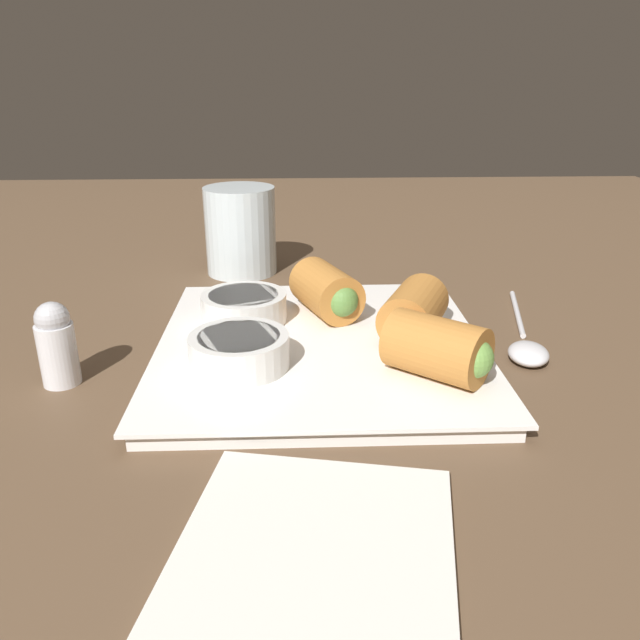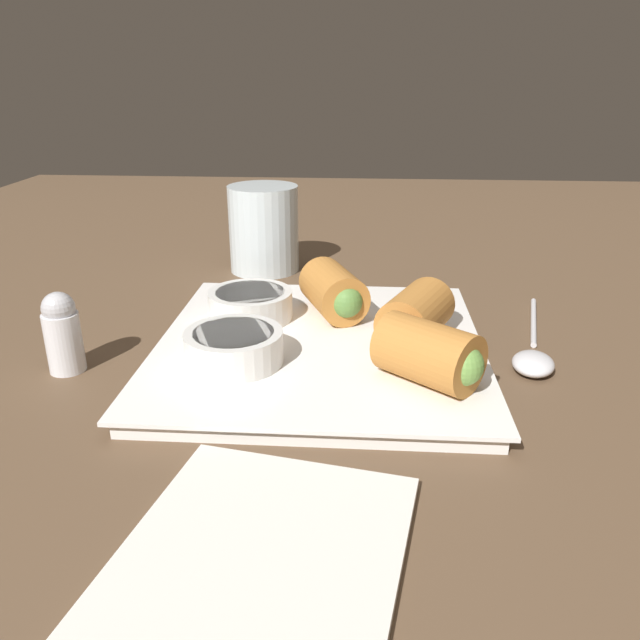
{
  "view_description": "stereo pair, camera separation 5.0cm",
  "coord_description": "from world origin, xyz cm",
  "views": [
    {
      "loc": [
        -44.32,
        3.78,
        23.88
      ],
      "look_at": [
        1.55,
        1.96,
        5.24
      ],
      "focal_mm": 35.0,
      "sensor_mm": 36.0,
      "label": 1
    },
    {
      "loc": [
        -44.24,
        -1.23,
        23.88
      ],
      "look_at": [
        1.55,
        1.96,
        5.24
      ],
      "focal_mm": 35.0,
      "sensor_mm": 36.0,
      "label": 2
    }
  ],
  "objects": [
    {
      "name": "roll_front_right",
      "position": [
        1.7,
        -5.45,
        5.68
      ],
      "size": [
        7.96,
        6.75,
        4.36
      ],
      "color": "#B77533",
      "rests_on": "serving_plate"
    },
    {
      "name": "dipping_bowl_far",
      "position": [
        -2.92,
        8.02,
        4.84
      ],
      "size": [
        7.3,
        7.3,
        2.46
      ],
      "color": "silver",
      "rests_on": "serving_plate"
    },
    {
      "name": "salt_shaker",
      "position": [
        -2.18,
        21.35,
        5.2
      ],
      "size": [
        2.73,
        2.73,
        6.42
      ],
      "color": "silver",
      "rests_on": "table_surface"
    },
    {
      "name": "roll_back_left",
      "position": [
        -5.26,
        -6.26,
        5.68
      ],
      "size": [
        7.66,
        8.0,
        4.36
      ],
      "color": "#B77533",
      "rests_on": "serving_plate"
    },
    {
      "name": "dipping_bowl_near",
      "position": [
        5.93,
        8.32,
        4.84
      ],
      "size": [
        7.3,
        7.3,
        2.46
      ],
      "color": "silver",
      "rests_on": "serving_plate"
    },
    {
      "name": "table_surface",
      "position": [
        0.0,
        0.0,
        1.0
      ],
      "size": [
        180.0,
        140.0,
        2.0
      ],
      "color": "brown",
      "rests_on": "ground"
    },
    {
      "name": "roll_front_left",
      "position": [
        7.0,
        1.04,
        5.68
      ],
      "size": [
        7.91,
        6.57,
        4.36
      ],
      "color": "#B77533",
      "rests_on": "serving_plate"
    },
    {
      "name": "napkin",
      "position": [
        -21.44,
        3.24,
        2.3
      ],
      "size": [
        17.8,
        15.95,
        0.6
      ],
      "color": "silver",
      "rests_on": "table_surface"
    },
    {
      "name": "serving_plate",
      "position": [
        1.55,
        1.96,
        2.76
      ],
      "size": [
        27.14,
        25.77,
        1.5
      ],
      "color": "white",
      "rests_on": "table_surface"
    },
    {
      "name": "drinking_glass",
      "position": [
        24.74,
        9.99,
        6.85
      ],
      "size": [
        7.91,
        7.91,
        9.7
      ],
      "color": "silver",
      "rests_on": "table_surface"
    },
    {
      "name": "spoon",
      "position": [
        0.94,
        -14.96,
        2.65
      ],
      "size": [
        18.36,
        6.13,
        1.43
      ],
      "color": "silver",
      "rests_on": "table_surface"
    }
  ]
}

